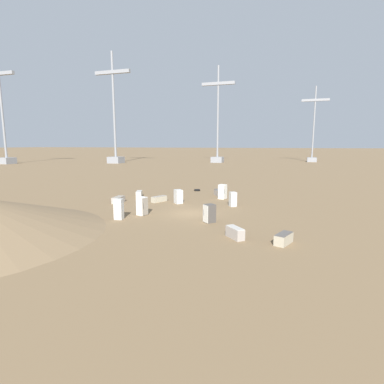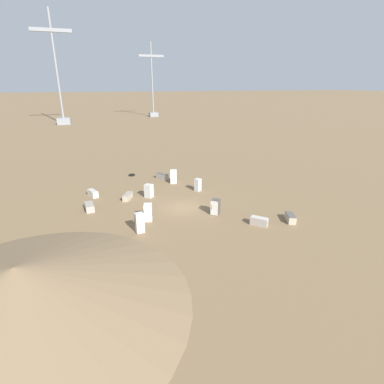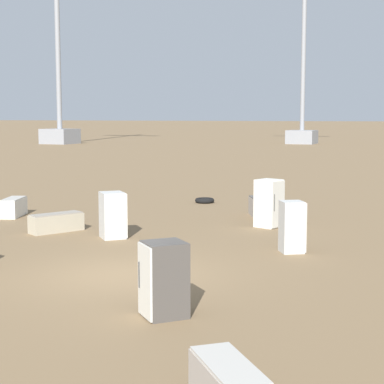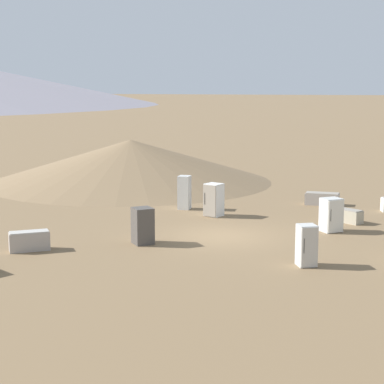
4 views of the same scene
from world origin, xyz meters
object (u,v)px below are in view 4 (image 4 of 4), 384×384
(discarded_fridge_10, at_px, (214,200))
(discarded_fridge_8, at_px, (143,226))
(discarded_fridge_0, at_px, (184,192))
(discarded_fridge_11, at_px, (331,215))
(discarded_fridge_7, at_px, (307,245))
(discarded_fridge_9, at_px, (322,199))
(discarded_fridge_3, at_px, (344,215))
(discarded_fridge_1, at_px, (29,241))

(discarded_fridge_10, bearing_deg, discarded_fridge_8, 98.80)
(discarded_fridge_0, xyz_separation_m, discarded_fridge_8, (7.29, 1.30, -0.13))
(discarded_fridge_11, bearing_deg, discarded_fridge_10, -56.77)
(discarded_fridge_10, relative_size, discarded_fridge_11, 1.09)
(discarded_fridge_7, xyz_separation_m, discarded_fridge_9, (-11.79, -1.72, -0.40))
(discarded_fridge_3, bearing_deg, discarded_fridge_8, -16.03)
(discarded_fridge_7, distance_m, discarded_fridge_8, 6.65)
(discarded_fridge_0, distance_m, discarded_fridge_3, 7.93)
(discarded_fridge_1, bearing_deg, discarded_fridge_7, -121.14)
(discarded_fridge_9, bearing_deg, discarded_fridge_10, 133.78)
(discarded_fridge_0, relative_size, discarded_fridge_8, 1.18)
(discarded_fridge_10, bearing_deg, discarded_fridge_11, -177.13)
(discarded_fridge_3, bearing_deg, discarded_fridge_1, -19.21)
(discarded_fridge_9, bearing_deg, discarded_fridge_8, 150.65)
(discarded_fridge_3, bearing_deg, discarded_fridge_7, 26.62)
(discarded_fridge_1, distance_m, discarded_fridge_7, 10.23)
(discarded_fridge_9, height_order, discarded_fridge_10, discarded_fridge_10)
(discarded_fridge_3, relative_size, discarded_fridge_10, 1.18)
(discarded_fridge_9, bearing_deg, discarded_fridge_3, -161.64)
(discarded_fridge_1, xyz_separation_m, discarded_fridge_10, (-8.75, 4.11, 0.41))
(discarded_fridge_9, height_order, discarded_fridge_11, discarded_fridge_11)
(discarded_fridge_0, xyz_separation_m, discarded_fridge_7, (8.00, 7.91, -0.13))
(discarded_fridge_8, xyz_separation_m, discarded_fridge_10, (-6.17, 0.67, 0.06))
(discarded_fridge_9, xyz_separation_m, discarded_fridge_11, (6.14, 1.55, 0.40))
(discarded_fridge_1, xyz_separation_m, discarded_fridge_11, (-7.51, 9.88, 0.35))
(discarded_fridge_1, xyz_separation_m, discarded_fridge_3, (-9.76, 10.05, -0.06))
(discarded_fridge_1, bearing_deg, discarded_fridge_8, -94.73)
(discarded_fridge_3, relative_size, discarded_fridge_7, 1.28)
(discarded_fridge_0, bearing_deg, discarded_fridge_10, -36.71)
(discarded_fridge_8, relative_size, discarded_fridge_11, 1.00)
(discarded_fridge_7, bearing_deg, discarded_fridge_9, -114.37)
(discarded_fridge_1, height_order, discarded_fridge_7, discarded_fridge_7)
(discarded_fridge_1, height_order, discarded_fridge_3, discarded_fridge_1)
(discarded_fridge_3, relative_size, discarded_fridge_11, 1.28)
(discarded_fridge_9, bearing_deg, discarded_fridge_11, -171.35)
(discarded_fridge_9, relative_size, discarded_fridge_11, 1.25)
(discarded_fridge_3, distance_m, discarded_fridge_10, 6.04)
(discarded_fridge_0, xyz_separation_m, discarded_fridge_10, (1.12, 1.97, -0.06))
(discarded_fridge_8, bearing_deg, discarded_fridge_11, -9.77)
(discarded_fridge_8, bearing_deg, discarded_fridge_10, 36.56)
(discarded_fridge_0, relative_size, discarded_fridge_3, 0.92)
(discarded_fridge_8, relative_size, discarded_fridge_9, 0.80)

